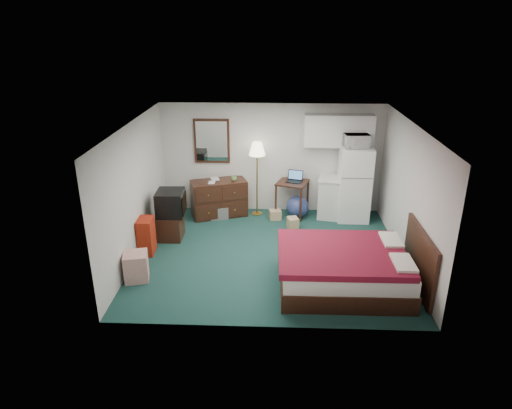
{
  "coord_description": "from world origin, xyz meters",
  "views": [
    {
      "loc": [
        0.06,
        -7.77,
        4.16
      ],
      "look_at": [
        -0.27,
        0.17,
        0.96
      ],
      "focal_mm": 32.0,
      "sensor_mm": 36.0,
      "label": 1
    }
  ],
  "objects_px": {
    "dresser": "(219,198)",
    "bed": "(344,269)",
    "kitchen_counter": "(337,198)",
    "suitcase": "(146,236)",
    "fridge": "(354,184)",
    "tv_stand": "(170,227)",
    "desk": "(292,198)",
    "floor_lamp": "(257,179)"
  },
  "relations": [
    {
      "from": "dresser",
      "to": "tv_stand",
      "type": "height_order",
      "value": "dresser"
    },
    {
      "from": "desk",
      "to": "dresser",
      "type": "bearing_deg",
      "value": -157.66
    },
    {
      "from": "suitcase",
      "to": "desk",
      "type": "bearing_deg",
      "value": 32.3
    },
    {
      "from": "bed",
      "to": "suitcase",
      "type": "xyz_separation_m",
      "value": [
        -3.6,
        1.08,
        0.02
      ]
    },
    {
      "from": "floor_lamp",
      "to": "desk",
      "type": "relative_size",
      "value": 2.1
    },
    {
      "from": "bed",
      "to": "dresser",
      "type": "bearing_deg",
      "value": 129.08
    },
    {
      "from": "dresser",
      "to": "bed",
      "type": "distance_m",
      "value": 3.82
    },
    {
      "from": "desk",
      "to": "suitcase",
      "type": "bearing_deg",
      "value": -126.01
    },
    {
      "from": "dresser",
      "to": "bed",
      "type": "xyz_separation_m",
      "value": [
        2.42,
        -2.95,
        -0.08
      ]
    },
    {
      "from": "bed",
      "to": "tv_stand",
      "type": "height_order",
      "value": "bed"
    },
    {
      "from": "kitchen_counter",
      "to": "bed",
      "type": "distance_m",
      "value": 2.99
    },
    {
      "from": "bed",
      "to": "tv_stand",
      "type": "relative_size",
      "value": 3.84
    },
    {
      "from": "fridge",
      "to": "bed",
      "type": "distance_m",
      "value": 2.99
    },
    {
      "from": "fridge",
      "to": "dresser",
      "type": "bearing_deg",
      "value": -179.98
    },
    {
      "from": "bed",
      "to": "suitcase",
      "type": "relative_size",
      "value": 2.96
    },
    {
      "from": "floor_lamp",
      "to": "suitcase",
      "type": "distance_m",
      "value": 2.89
    },
    {
      "from": "floor_lamp",
      "to": "kitchen_counter",
      "type": "distance_m",
      "value": 1.86
    },
    {
      "from": "bed",
      "to": "tv_stand",
      "type": "distance_m",
      "value": 3.72
    },
    {
      "from": "dresser",
      "to": "fridge",
      "type": "relative_size",
      "value": 0.74
    },
    {
      "from": "floor_lamp",
      "to": "kitchen_counter",
      "type": "relative_size",
      "value": 1.9
    },
    {
      "from": "dresser",
      "to": "bed",
      "type": "height_order",
      "value": "dresser"
    },
    {
      "from": "dresser",
      "to": "desk",
      "type": "xyz_separation_m",
      "value": [
        1.66,
        0.09,
        -0.01
      ]
    },
    {
      "from": "kitchen_counter",
      "to": "fridge",
      "type": "height_order",
      "value": "fridge"
    },
    {
      "from": "kitchen_counter",
      "to": "suitcase",
      "type": "distance_m",
      "value": 4.3
    },
    {
      "from": "kitchen_counter",
      "to": "desk",
      "type": "bearing_deg",
      "value": -172.27
    },
    {
      "from": "tv_stand",
      "to": "desk",
      "type": "bearing_deg",
      "value": 26.61
    },
    {
      "from": "floor_lamp",
      "to": "fridge",
      "type": "height_order",
      "value": "floor_lamp"
    },
    {
      "from": "tv_stand",
      "to": "bed",
      "type": "bearing_deg",
      "value": -28.48
    },
    {
      "from": "kitchen_counter",
      "to": "fridge",
      "type": "bearing_deg",
      "value": -2.46
    },
    {
      "from": "dresser",
      "to": "kitchen_counter",
      "type": "distance_m",
      "value": 2.68
    },
    {
      "from": "floor_lamp",
      "to": "fridge",
      "type": "bearing_deg",
      "value": -4.55
    },
    {
      "from": "floor_lamp",
      "to": "tv_stand",
      "type": "relative_size",
      "value": 3.12
    },
    {
      "from": "desk",
      "to": "fridge",
      "type": "xyz_separation_m",
      "value": [
        1.35,
        -0.15,
        0.43
      ]
    },
    {
      "from": "dresser",
      "to": "suitcase",
      "type": "height_order",
      "value": "dresser"
    },
    {
      "from": "dresser",
      "to": "desk",
      "type": "bearing_deg",
      "value": -16.36
    },
    {
      "from": "dresser",
      "to": "fridge",
      "type": "distance_m",
      "value": 3.04
    },
    {
      "from": "fridge",
      "to": "suitcase",
      "type": "xyz_separation_m",
      "value": [
        -4.18,
        -1.82,
        -0.48
      ]
    },
    {
      "from": "desk",
      "to": "fridge",
      "type": "height_order",
      "value": "fridge"
    },
    {
      "from": "desk",
      "to": "kitchen_counter",
      "type": "relative_size",
      "value": 0.9
    },
    {
      "from": "kitchen_counter",
      "to": "bed",
      "type": "relative_size",
      "value": 0.43
    },
    {
      "from": "fridge",
      "to": "tv_stand",
      "type": "xyz_separation_m",
      "value": [
        -3.88,
        -1.16,
        -0.58
      ]
    },
    {
      "from": "fridge",
      "to": "suitcase",
      "type": "bearing_deg",
      "value": -155.41
    }
  ]
}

